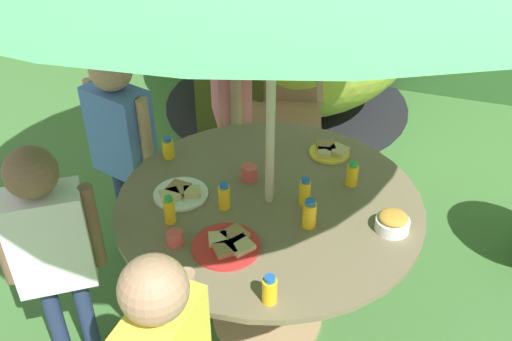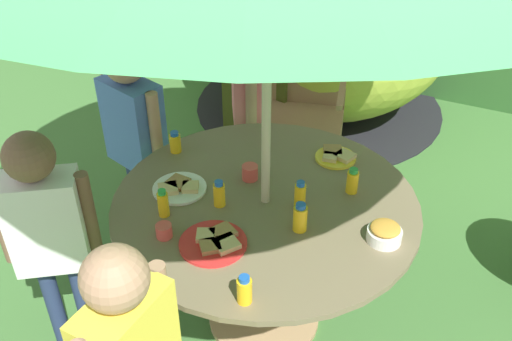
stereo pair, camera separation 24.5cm
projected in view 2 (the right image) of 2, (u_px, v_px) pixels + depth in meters
ground_plane at (264, 319)px, 2.80m from camera, size 10.00×10.00×0.02m
garden_table at (265, 232)px, 2.47m from camera, size 1.29×1.29×0.73m
wooden_chair at (303, 95)px, 3.51m from camera, size 0.61×0.55×1.01m
dome_tent at (324, 20)px, 4.18m from camera, size 2.33×2.33×1.43m
child_in_pink_shirt at (249, 80)px, 3.13m from camera, size 0.32×0.38×1.26m
child_in_blue_shirt at (133, 123)px, 2.83m from camera, size 0.39×0.25×1.19m
child_in_white_shirt at (47, 223)px, 2.26m from camera, size 0.34×0.30×1.14m
snack_bowl at (385, 233)px, 2.15m from camera, size 0.13×0.13×0.08m
plate_mid_right at (215, 242)px, 2.14m from camera, size 0.26×0.26×0.03m
plate_far_right at (179, 187)px, 2.43m from camera, size 0.23×0.23×0.03m
plate_center_front at (336, 156)px, 2.62m from camera, size 0.19×0.19×0.03m
juice_bottle_near_left at (300, 218)px, 2.19m from camera, size 0.06×0.06×0.13m
juice_bottle_near_right at (244, 290)px, 1.89m from camera, size 0.05×0.05×0.11m
juice_bottle_far_left at (219, 194)px, 2.32m from camera, size 0.05×0.05×0.12m
juice_bottle_center_back at (163, 203)px, 2.26m from camera, size 0.05×0.05×0.12m
juice_bottle_mid_left at (175, 142)px, 2.65m from camera, size 0.05×0.05×0.11m
juice_bottle_front_edge at (352, 181)px, 2.39m from camera, size 0.05×0.05×0.12m
juice_bottle_back_edge at (300, 196)px, 2.30m from camera, size 0.05×0.05×0.13m
cup_near at (250, 172)px, 2.48m from camera, size 0.07×0.07×0.07m
cup_far at (164, 231)px, 2.17m from camera, size 0.06×0.06×0.06m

